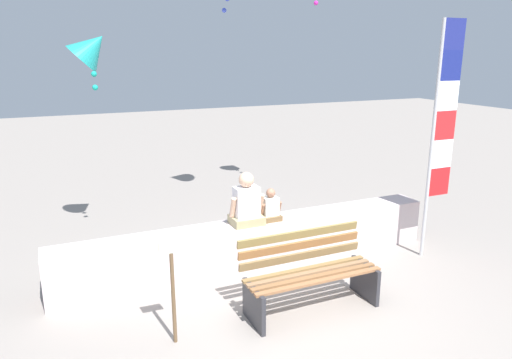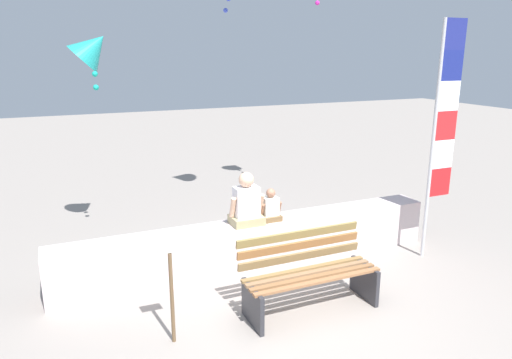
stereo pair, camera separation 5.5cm
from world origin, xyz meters
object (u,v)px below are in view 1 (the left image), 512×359
park_bench (309,274)px  person_adult (246,204)px  sign_post (172,280)px  kite_teal (92,48)px  flag_banner (441,123)px  person_child (271,208)px

park_bench → person_adult: person_adult is taller
sign_post → kite_teal: bearing=95.5°
flag_banner → person_child: bearing=164.4°
park_bench → sign_post: sign_post is taller
park_bench → sign_post: (-1.62, -0.05, 0.29)m
flag_banner → kite_teal: bearing=150.9°
park_bench → person_child: (0.10, 1.24, 0.42)m
person_adult → sign_post: (-1.35, -1.29, -0.24)m
kite_teal → sign_post: bearing=-84.5°
person_adult → kite_teal: 3.16m
sign_post → person_child: bearing=37.0°
person_child → sign_post: bearing=-143.0°
person_child → kite_teal: (-2.01, 1.76, 2.14)m
person_child → flag_banner: (2.31, -0.65, 1.13)m
kite_teal → sign_post: size_ratio=0.79×
park_bench → flag_banner: (2.41, 0.60, 1.55)m
park_bench → kite_teal: size_ratio=1.73×
flag_banner → kite_teal: size_ratio=3.61×
park_bench → flag_banner: size_ratio=0.48×
person_adult → person_child: (0.36, 0.00, -0.10)m
park_bench → person_adult: bearing=102.1°
person_adult → park_bench: bearing=-77.9°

